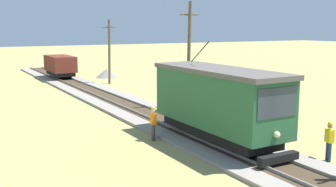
{
  "coord_description": "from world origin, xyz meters",
  "views": [
    {
      "loc": [
        -11.75,
        2.05,
        5.78
      ],
      "look_at": [
        -0.68,
        21.57,
        2.1
      ],
      "focal_mm": 43.35,
      "sensor_mm": 36.0,
      "label": 1
    }
  ],
  "objects_px": {
    "red_tram": "(218,101)",
    "utility_pole_far": "(109,51)",
    "track_worker": "(329,139)",
    "freight_car": "(60,65)",
    "gravel_pile": "(107,73)",
    "utility_pole_mid": "(189,55)",
    "second_worker": "(153,122)"
  },
  "relations": [
    {
      "from": "red_tram",
      "to": "utility_pole_far",
      "type": "xyz_separation_m",
      "value": [
        3.43,
        23.1,
        1.17
      ]
    },
    {
      "from": "utility_pole_far",
      "to": "track_worker",
      "type": "bearing_deg",
      "value": -91.58
    },
    {
      "from": "freight_car",
      "to": "gravel_pile",
      "type": "distance_m",
      "value": 5.36
    },
    {
      "from": "gravel_pile",
      "to": "freight_car",
      "type": "bearing_deg",
      "value": 170.98
    },
    {
      "from": "utility_pole_mid",
      "to": "gravel_pile",
      "type": "distance_m",
      "value": 20.76
    },
    {
      "from": "track_worker",
      "to": "second_worker",
      "type": "bearing_deg",
      "value": -33.02
    },
    {
      "from": "utility_pole_far",
      "to": "gravel_pile",
      "type": "height_order",
      "value": "utility_pole_far"
    },
    {
      "from": "utility_pole_mid",
      "to": "gravel_pile",
      "type": "xyz_separation_m",
      "value": [
        1.75,
        20.41,
        -3.35
      ]
    },
    {
      "from": "freight_car",
      "to": "track_worker",
      "type": "distance_m",
      "value": 33.88
    },
    {
      "from": "freight_car",
      "to": "track_worker",
      "type": "xyz_separation_m",
      "value": [
        2.68,
        -33.77,
        -0.57
      ]
    },
    {
      "from": "track_worker",
      "to": "freight_car",
      "type": "bearing_deg",
      "value": -65.95
    },
    {
      "from": "freight_car",
      "to": "second_worker",
      "type": "distance_m",
      "value": 27.22
    },
    {
      "from": "gravel_pile",
      "to": "track_worker",
      "type": "xyz_separation_m",
      "value": [
        -2.51,
        -32.95,
        0.48
      ]
    },
    {
      "from": "utility_pole_mid",
      "to": "track_worker",
      "type": "height_order",
      "value": "utility_pole_mid"
    },
    {
      "from": "second_worker",
      "to": "utility_pole_far",
      "type": "bearing_deg",
      "value": -96.07
    },
    {
      "from": "utility_pole_mid",
      "to": "track_worker",
      "type": "distance_m",
      "value": 12.89
    },
    {
      "from": "freight_car",
      "to": "utility_pole_far",
      "type": "relative_size",
      "value": 0.8
    },
    {
      "from": "red_tram",
      "to": "utility_pole_far",
      "type": "relative_size",
      "value": 1.31
    },
    {
      "from": "red_tram",
      "to": "gravel_pile",
      "type": "bearing_deg",
      "value": 79.68
    },
    {
      "from": "red_tram",
      "to": "second_worker",
      "type": "bearing_deg",
      "value": 137.92
    },
    {
      "from": "utility_pole_far",
      "to": "second_worker",
      "type": "bearing_deg",
      "value": -105.67
    },
    {
      "from": "utility_pole_mid",
      "to": "track_worker",
      "type": "relative_size",
      "value": 4.21
    },
    {
      "from": "utility_pole_mid",
      "to": "gravel_pile",
      "type": "bearing_deg",
      "value": 85.09
    },
    {
      "from": "freight_car",
      "to": "track_worker",
      "type": "relative_size",
      "value": 2.91
    },
    {
      "from": "red_tram",
      "to": "freight_car",
      "type": "xyz_separation_m",
      "value": [
        -0.0,
        29.31,
        -0.64
      ]
    },
    {
      "from": "freight_car",
      "to": "utility_pole_mid",
      "type": "relative_size",
      "value": 0.69
    },
    {
      "from": "track_worker",
      "to": "second_worker",
      "type": "relative_size",
      "value": 1.0
    },
    {
      "from": "second_worker",
      "to": "utility_pole_mid",
      "type": "bearing_deg",
      "value": -125.34
    },
    {
      "from": "gravel_pile",
      "to": "track_worker",
      "type": "distance_m",
      "value": 33.05
    },
    {
      "from": "freight_car",
      "to": "track_worker",
      "type": "bearing_deg",
      "value": -85.47
    },
    {
      "from": "gravel_pile",
      "to": "track_worker",
      "type": "relative_size",
      "value": 1.47
    },
    {
      "from": "track_worker",
      "to": "utility_pole_mid",
      "type": "bearing_deg",
      "value": -73.96
    }
  ]
}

